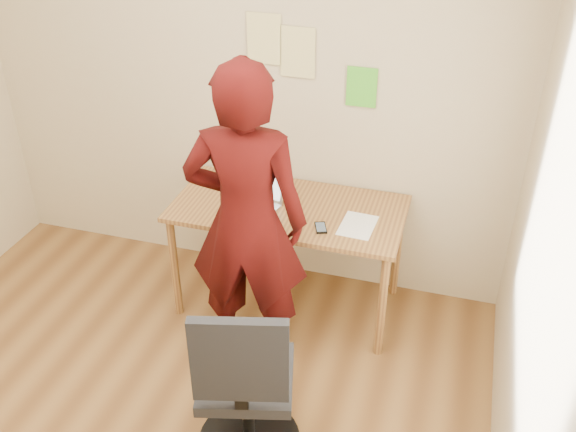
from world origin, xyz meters
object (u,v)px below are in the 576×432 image
(phone, at_px, (321,228))
(person, at_px, (246,222))
(desk, at_px, (288,219))
(office_chair, at_px, (246,393))
(laptop, at_px, (257,197))

(phone, height_order, person, person)
(desk, relative_size, phone, 10.53)
(office_chair, xyz_separation_m, person, (-0.23, 0.71, 0.48))
(desk, distance_m, person, 0.56)
(desk, bearing_deg, laptop, -171.44)
(phone, bearing_deg, laptop, 139.66)
(desk, relative_size, person, 0.77)
(laptop, distance_m, phone, 0.47)
(phone, relative_size, person, 0.07)
(phone, distance_m, office_chair, 1.08)
(desk, distance_m, phone, 0.32)
(laptop, xyz_separation_m, office_chair, (0.34, -1.17, -0.36))
(laptop, bearing_deg, office_chair, -60.43)
(laptop, height_order, phone, laptop)
(desk, xyz_separation_m, office_chair, (0.15, -1.20, -0.22))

